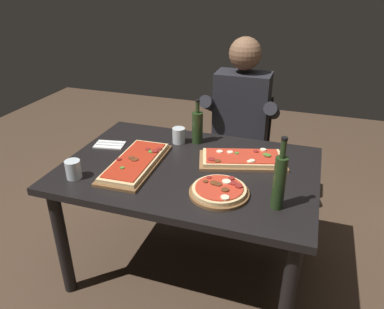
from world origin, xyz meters
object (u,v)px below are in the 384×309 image
Objects in this scene: wine_bottle_dark at (279,181)px; oil_bottle_amber at (197,127)px; dining_table at (189,181)px; tumbler_far_side at (179,135)px; pizza_round_far at (219,191)px; tumbler_near_camera at (73,170)px; seated_diner at (240,122)px; pizza_rectangular_left at (136,162)px; pizza_rectangular_front at (242,159)px; diner_chair at (241,148)px.

wine_bottle_dark is 0.80m from oil_bottle_amber.
tumbler_far_side reaches higher than dining_table.
pizza_round_far is 1.05× the size of oil_bottle_amber.
dining_table is 0.63m from tumbler_near_camera.
tumbler_near_camera is at bearing -122.19° from tumbler_far_side.
oil_bottle_amber is at bearing -114.20° from seated_diner.
pizza_rectangular_left is at bearing -163.09° from dining_table.
pizza_rectangular_left is at bearing -119.63° from oil_bottle_amber.
tumbler_far_side is at bearing -122.87° from seated_diner.
oil_bottle_amber reaches higher than pizza_rectangular_front.
oil_bottle_amber is at bearing 134.92° from wine_bottle_dark.
wine_bottle_dark is 1.06m from seated_diner.
seated_diner is (0.19, 0.41, -0.10)m from oil_bottle_amber.
tumbler_far_side is at bearing 142.16° from wine_bottle_dark.
dining_table is at bearing -98.73° from diner_chair.
oil_bottle_amber reaches higher than diner_chair.
wine_bottle_dark reaches higher than diner_chair.
dining_table is 0.88m from diner_chair.
seated_diner is at bearing 111.10° from wine_bottle_dark.
pizza_rectangular_front is 0.47m from wine_bottle_dark.
pizza_rectangular_front is at bearing -28.49° from oil_bottle_amber.
seated_diner is (-0.14, 0.59, -0.02)m from pizza_rectangular_front.
oil_bottle_amber is (0.23, 0.41, 0.09)m from pizza_rectangular_left.
dining_table is at bearing 135.99° from pizza_round_far.
pizza_round_far is at bearing -51.71° from tumbler_far_side.
oil_bottle_amber is 2.84× the size of tumbler_near_camera.
pizza_rectangular_front is 0.92m from tumbler_near_camera.
wine_bottle_dark reaches higher than dining_table.
seated_diner is at bearing 65.80° from oil_bottle_amber.
pizza_rectangular_left is 1.95× the size of oil_bottle_amber.
tumbler_far_side is 0.11× the size of diner_chair.
pizza_rectangular_left is at bearing 42.01° from tumbler_near_camera.
pizza_rectangular_front is at bearing 22.50° from pizza_rectangular_left.
wine_bottle_dark is at bearing -4.59° from pizza_round_far.
diner_chair is (-0.38, 1.10, -0.39)m from wine_bottle_dark.
pizza_rectangular_front is 1.81× the size of pizza_round_far.
pizza_rectangular_front is 0.60m from pizza_rectangular_left.
diner_chair reaches higher than pizza_rectangular_front.
pizza_rectangular_left is 0.48m from oil_bottle_amber.
seated_diner reaches higher than diner_chair.
tumbler_far_side is 0.55m from seated_diner.
seated_diner reaches higher than pizza_round_far.
pizza_round_far is 2.98× the size of tumbler_near_camera.
tumbler_near_camera is 0.69m from tumbler_far_side.
wine_bottle_dark reaches higher than tumbler_near_camera.
seated_diner reaches higher than wine_bottle_dark.
pizza_rectangular_front is 0.37m from pizza_round_far.
tumbler_near_camera is 0.11× the size of diner_chair.
dining_table is at bearing -80.27° from oil_bottle_amber.
diner_chair is 0.65× the size of seated_diner.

